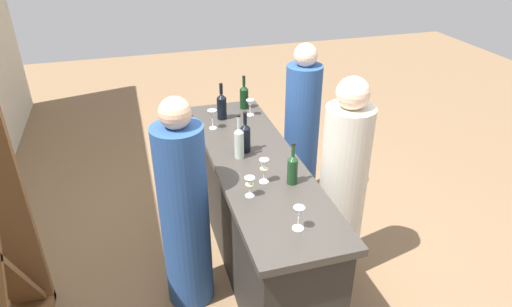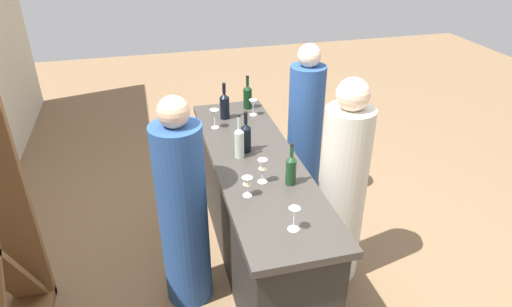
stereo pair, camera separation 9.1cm
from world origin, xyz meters
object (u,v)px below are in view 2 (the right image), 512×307
at_px(wine_glass_far_left, 247,183).
at_px(person_right_guest, 183,213).
at_px(wine_glass_near_center, 294,214).
at_px(wine_glass_far_center, 214,114).
at_px(person_center_guest, 342,191).
at_px(wine_glass_near_left, 253,104).
at_px(wine_bottle_center_near_black, 246,137).
at_px(wine_glass_near_right, 263,167).
at_px(person_left_guest, 305,133).
at_px(wine_bottle_second_right_near_black, 225,105).
at_px(wine_bottle_second_left_clear_pale, 239,141).
at_px(wine_bottle_leftmost_olive_green, 291,169).
at_px(wine_bottle_rightmost_dark_green, 248,96).

xyz_separation_m(wine_glass_far_left, person_right_guest, (0.20, 0.39, -0.30)).
height_order(wine_glass_near_center, wine_glass_far_center, wine_glass_far_center).
bearing_deg(person_center_guest, wine_glass_near_left, -47.64).
distance_m(wine_bottle_center_near_black, wine_glass_near_center, 0.95).
xyz_separation_m(wine_glass_near_right, wine_glass_far_center, (0.88, 0.16, 0.00)).
height_order(wine_glass_near_center, person_left_guest, person_left_guest).
relative_size(wine_bottle_second_right_near_black, person_right_guest, 0.20).
height_order(wine_bottle_second_left_clear_pale, wine_glass_near_left, wine_bottle_second_left_clear_pale).
bearing_deg(wine_glass_far_center, wine_glass_far_left, -178.60).
height_order(wine_bottle_second_left_clear_pale, person_right_guest, person_right_guest).
bearing_deg(person_center_guest, wine_glass_far_center, -27.24).
bearing_deg(wine_glass_far_left, wine_bottle_center_near_black, -12.61).
relative_size(wine_bottle_leftmost_olive_green, wine_glass_far_center, 1.85).
relative_size(person_left_guest, person_right_guest, 0.98).
bearing_deg(person_left_guest, wine_bottle_second_left_clear_pale, 43.14).
distance_m(wine_bottle_leftmost_olive_green, wine_glass_near_center, 0.47).
distance_m(wine_bottle_second_right_near_black, wine_glass_far_left, 1.18).
relative_size(wine_bottle_center_near_black, wine_glass_near_right, 1.87).
bearing_deg(wine_glass_far_left, wine_bottle_second_left_clear_pale, -7.09).
bearing_deg(wine_glass_near_left, wine_glass_near_right, 169.04).
height_order(wine_bottle_center_near_black, wine_bottle_second_right_near_black, same).
bearing_deg(person_left_guest, wine_bottle_center_near_black, 42.39).
relative_size(wine_bottle_center_near_black, person_center_guest, 0.20).
bearing_deg(wine_glass_far_left, wine_glass_near_left, -15.86).
height_order(wine_bottle_leftmost_olive_green, wine_bottle_second_left_clear_pale, wine_bottle_second_left_clear_pale).
bearing_deg(person_left_guest, wine_glass_near_right, 57.96).
bearing_deg(wine_bottle_second_left_clear_pale, person_right_guest, 122.37).
height_order(wine_bottle_rightmost_dark_green, wine_glass_far_center, wine_bottle_rightmost_dark_green).
distance_m(wine_bottle_rightmost_dark_green, wine_glass_near_right, 1.22).
height_order(wine_bottle_rightmost_dark_green, person_right_guest, person_right_guest).
distance_m(wine_glass_near_right, person_right_guest, 0.62).
bearing_deg(wine_glass_far_center, wine_bottle_second_left_clear_pale, -170.67).
relative_size(wine_bottle_rightmost_dark_green, person_left_guest, 0.20).
height_order(wine_bottle_center_near_black, wine_glass_far_center, wine_bottle_center_near_black).
xyz_separation_m(wine_glass_far_left, wine_glass_far_center, (1.01, 0.02, 0.03)).
bearing_deg(wine_bottle_second_right_near_black, person_center_guest, -147.59).
distance_m(wine_bottle_center_near_black, wine_glass_far_center, 0.47).
bearing_deg(wine_bottle_center_near_black, wine_bottle_second_left_clear_pale, 138.76).
bearing_deg(wine_bottle_rightmost_dark_green, wine_glass_near_center, 174.87).
relative_size(wine_bottle_second_left_clear_pale, wine_glass_far_left, 2.49).
relative_size(wine_bottle_center_near_black, wine_bottle_rightmost_dark_green, 1.05).
bearing_deg(wine_bottle_center_near_black, wine_glass_near_left, -18.77).
bearing_deg(wine_glass_near_left, wine_bottle_leftmost_olive_green, 178.32).
distance_m(wine_bottle_second_left_clear_pale, wine_bottle_center_near_black, 0.10).
bearing_deg(wine_bottle_leftmost_olive_green, wine_bottle_rightmost_dark_green, -1.06).
height_order(wine_bottle_leftmost_olive_green, person_right_guest, person_right_guest).
bearing_deg(person_left_guest, wine_bottle_second_right_near_black, 0.28).
bearing_deg(wine_glass_near_center, person_right_guest, 43.60).
xyz_separation_m(wine_glass_far_center, person_left_guest, (0.15, -0.83, -0.34)).
xyz_separation_m(wine_bottle_leftmost_olive_green, wine_bottle_second_right_near_black, (1.11, 0.21, 0.01)).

